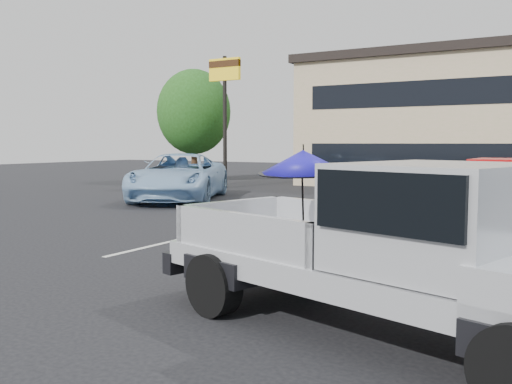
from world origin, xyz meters
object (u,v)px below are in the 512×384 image
Objects in this scene: tree_left at (194,112)px; silver_sedan at (402,186)px; motel_sign at (225,86)px; blue_suv at (179,177)px; silver_pickup at (417,243)px; red_pickup at (501,193)px.

silver_sedan is (13.42, -7.09, -3.03)m from tree_left.
motel_sign reaches higher than blue_suv.
red_pickup is (-0.25, 8.17, -0.11)m from silver_pickup.
tree_left is at bearing 148.58° from red_pickup.
red_pickup is 0.86× the size of blue_suv.
motel_sign reaches higher than silver_pickup.
silver_sedan is at bearing -27.84° from tree_left.
tree_left is 10.62m from blue_suv.
motel_sign is 1.00× the size of silver_pickup.
silver_sedan is (-3.39, 3.83, -0.23)m from red_pickup.
red_pickup is (12.82, -7.92, -3.71)m from motel_sign.
motel_sign is 1.14× the size of red_pickup.
motel_sign is at bearing 72.51° from silver_sedan.
red_pickup is 11.42m from blue_suv.
blue_suv is at bearing 153.18° from silver_pickup.
tree_left is 1.00× the size of silver_pickup.
motel_sign is 1.40× the size of silver_sedan.
tree_left reaches higher than motel_sign.
blue_suv is (-11.16, 2.40, -0.09)m from red_pickup.
red_pickup is 5.12m from silver_sedan.
tree_left is 1.15× the size of red_pickup.
blue_suv is at bearing 169.42° from red_pickup.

